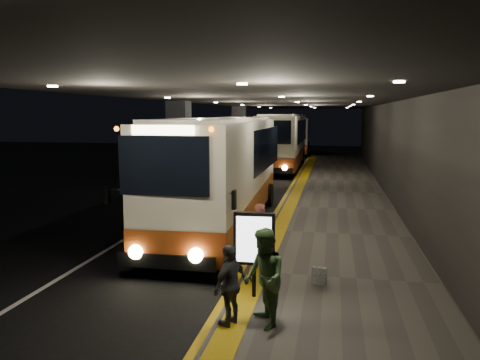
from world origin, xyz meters
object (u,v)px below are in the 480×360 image
(bag_polka, at_px, (319,276))
(stanchion_post, at_px, (264,249))
(passenger_boarding, at_px, (262,234))
(coach_third, at_px, (296,137))
(passenger_waiting_green, at_px, (264,278))
(coach_main, at_px, (223,176))
(coach_second, at_px, (283,143))
(passenger_waiting_grey, at_px, (230,285))
(info_sign, at_px, (254,241))

(bag_polka, xyz_separation_m, stanchion_post, (-1.35, 0.77, 0.32))
(passenger_boarding, xyz_separation_m, bag_polka, (1.47, -1.20, -0.57))
(coach_third, bearing_deg, stanchion_post, -89.69)
(coach_third, distance_m, passenger_waiting_green, 39.21)
(coach_main, height_order, coach_third, coach_main)
(coach_second, height_order, coach_third, coach_second)
(coach_main, height_order, passenger_waiting_green, coach_main)
(passenger_waiting_green, relative_size, passenger_waiting_grey, 1.19)
(passenger_boarding, distance_m, bag_polka, 1.98)
(coach_main, xyz_separation_m, stanchion_post, (2.12, -4.73, -1.09))
(passenger_waiting_grey, bearing_deg, coach_second, -151.74)
(bag_polka, bearing_deg, passenger_boarding, 140.87)
(passenger_boarding, bearing_deg, info_sign, -168.13)
(coach_second, xyz_separation_m, passenger_waiting_grey, (1.81, -25.67, -0.92))
(passenger_waiting_green, bearing_deg, passenger_waiting_grey, -106.95)
(coach_second, distance_m, passenger_waiting_grey, 25.75)
(coach_main, bearing_deg, coach_second, 87.42)
(coach_third, height_order, bag_polka, coach_third)
(info_sign, bearing_deg, passenger_waiting_green, -75.73)
(bag_polka, xyz_separation_m, info_sign, (-1.29, -1.01, 1.00))
(coach_main, distance_m, coach_third, 31.36)
(coach_main, bearing_deg, stanchion_post, -67.93)
(coach_third, distance_m, passenger_boarding, 35.73)
(passenger_waiting_green, bearing_deg, coach_second, 160.21)
(passenger_boarding, height_order, stanchion_post, passenger_boarding)
(coach_second, bearing_deg, bag_polka, -82.61)
(info_sign, relative_size, stanchion_post, 1.73)
(coach_main, distance_m, stanchion_post, 5.30)
(coach_second, distance_m, passenger_waiting_green, 25.71)
(coach_third, xyz_separation_m, passenger_boarding, (1.95, -35.67, -0.73))
(info_sign, height_order, stanchion_post, info_sign)
(coach_third, xyz_separation_m, passenger_waiting_green, (2.53, -39.13, -0.62))
(coach_third, xyz_separation_m, bag_polka, (3.42, -36.86, -1.31))
(passenger_waiting_grey, bearing_deg, coach_main, -141.61)
(coach_second, bearing_deg, info_sign, -85.93)
(coach_third, bearing_deg, coach_second, -92.44)
(coach_second, height_order, passenger_boarding, coach_second)
(coach_main, relative_size, info_sign, 6.65)
(info_sign, bearing_deg, coach_second, 91.79)
(coach_main, height_order, passenger_waiting_grey, coach_main)
(coach_main, xyz_separation_m, passenger_waiting_green, (2.57, -7.77, -0.72))
(stanchion_post, bearing_deg, passenger_waiting_grey, -92.53)
(info_sign, distance_m, stanchion_post, 1.91)
(passenger_boarding, distance_m, passenger_waiting_green, 3.51)
(coach_third, height_order, passenger_waiting_grey, coach_third)
(coach_main, distance_m, passenger_waiting_green, 8.21)
(passenger_boarding, height_order, info_sign, info_sign)
(passenger_waiting_green, bearing_deg, coach_third, 158.55)
(passenger_waiting_grey, xyz_separation_m, stanchion_post, (0.14, 3.12, -0.23))
(coach_third, height_order, passenger_boarding, coach_third)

